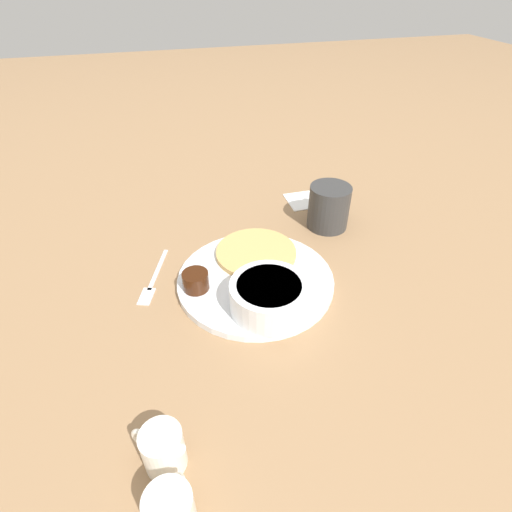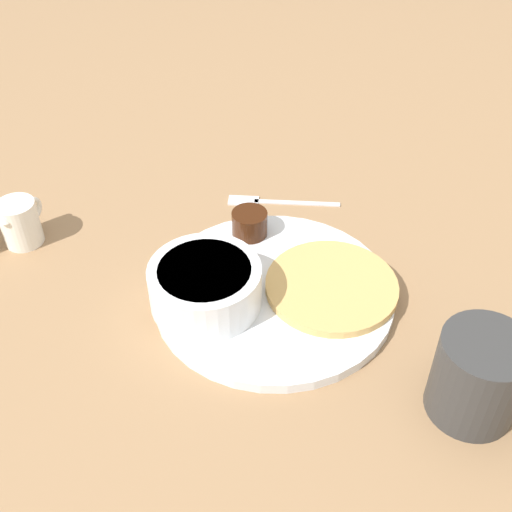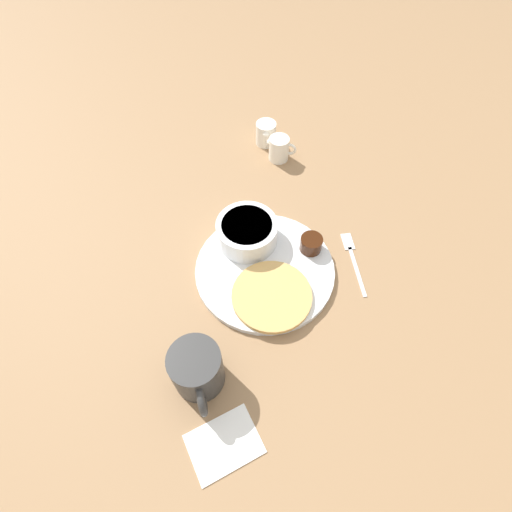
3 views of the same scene
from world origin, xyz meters
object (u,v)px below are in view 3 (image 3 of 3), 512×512
(plate, at_px, (265,270))
(creamer_pitcher_far, at_px, (266,133))
(creamer_pitcher_near, at_px, (279,149))
(fork, at_px, (352,256))
(bowl, at_px, (246,232))
(coffee_mug, at_px, (197,370))

(plate, height_order, creamer_pitcher_far, creamer_pitcher_far)
(creamer_pitcher_near, bearing_deg, fork, -91.04)
(bowl, height_order, creamer_pitcher_far, bowl)
(creamer_pitcher_near, bearing_deg, coffee_mug, -132.42)
(bowl, relative_size, creamer_pitcher_far, 1.83)
(creamer_pitcher_far, relative_size, fork, 0.45)
(plate, distance_m, coffee_mug, 0.23)
(fork, bearing_deg, creamer_pitcher_far, 89.31)
(plate, xyz_separation_m, bowl, (-0.00, 0.07, 0.03))
(bowl, xyz_separation_m, creamer_pitcher_near, (0.17, 0.18, -0.01))
(creamer_pitcher_near, bearing_deg, creamer_pitcher_far, 91.06)
(plate, relative_size, creamer_pitcher_near, 4.50)
(plate, bearing_deg, creamer_pitcher_far, 61.95)
(coffee_mug, bearing_deg, bowl, 48.41)
(creamer_pitcher_far, bearing_deg, creamer_pitcher_near, -88.94)
(coffee_mug, distance_m, creamer_pitcher_far, 0.57)
(bowl, bearing_deg, creamer_pitcher_near, 46.67)
(coffee_mug, xyz_separation_m, creamer_pitcher_far, (0.35, 0.45, -0.02))
(bowl, distance_m, creamer_pitcher_far, 0.30)
(plate, distance_m, creamer_pitcher_near, 0.31)
(coffee_mug, distance_m, fork, 0.36)
(coffee_mug, relative_size, creamer_pitcher_near, 1.92)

